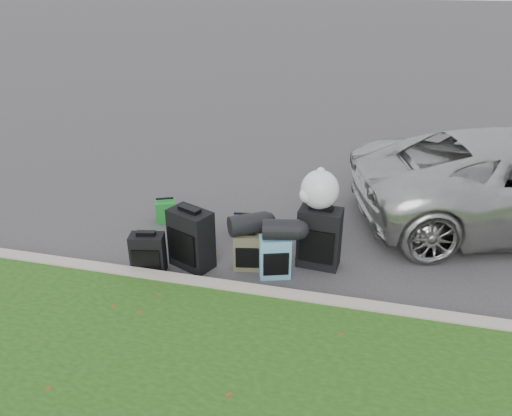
% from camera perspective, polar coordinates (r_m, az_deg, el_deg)
% --- Properties ---
extents(ground, '(120.00, 120.00, 0.00)m').
position_cam_1_polar(ground, '(6.56, 0.43, -5.16)').
color(ground, '#383535').
rests_on(ground, ground).
extents(curb, '(120.00, 0.18, 0.15)m').
position_cam_1_polar(curb, '(5.71, -1.93, -9.53)').
color(curb, '#9E937F').
rests_on(curb, ground).
extents(suitcase_small_black, '(0.44, 0.30, 0.51)m').
position_cam_1_polar(suitcase_small_black, '(6.20, -12.23, -5.11)').
color(suitcase_small_black, black).
rests_on(suitcase_small_black, ground).
extents(suitcase_large_black_left, '(0.61, 0.50, 0.75)m').
position_cam_1_polar(suitcase_large_black_left, '(6.17, -7.41, -3.51)').
color(suitcase_large_black_left, black).
rests_on(suitcase_large_black_left, ground).
extents(suitcase_olive, '(0.38, 0.28, 0.48)m').
position_cam_1_polar(suitcase_olive, '(6.14, -0.92, -4.95)').
color(suitcase_olive, '#46422D').
rests_on(suitcase_olive, ground).
extents(suitcase_teal, '(0.42, 0.32, 0.52)m').
position_cam_1_polar(suitcase_teal, '(5.98, 2.17, -5.62)').
color(suitcase_teal, teal).
rests_on(suitcase_teal, ground).
extents(suitcase_large_black_right, '(0.53, 0.35, 0.77)m').
position_cam_1_polar(suitcase_large_black_right, '(6.18, 7.26, -3.38)').
color(suitcase_large_black_right, black).
rests_on(suitcase_large_black_right, ground).
extents(tote_green, '(0.35, 0.32, 0.32)m').
position_cam_1_polar(tote_green, '(7.42, -10.28, -0.32)').
color(tote_green, '#1B7C28').
rests_on(tote_green, ground).
extents(tote_navy, '(0.28, 0.24, 0.27)m').
position_cam_1_polar(tote_navy, '(6.96, -1.57, -1.94)').
color(tote_navy, navy).
rests_on(tote_navy, ground).
extents(duffel_left, '(0.53, 0.46, 0.25)m').
position_cam_1_polar(duffel_left, '(5.98, -0.89, -1.83)').
color(duffel_left, black).
rests_on(duffel_left, suitcase_olive).
extents(duffel_right, '(0.47, 0.32, 0.24)m').
position_cam_1_polar(duffel_right, '(5.77, 2.88, -2.47)').
color(duffel_right, black).
rests_on(duffel_right, suitcase_teal).
extents(trash_bag, '(0.46, 0.46, 0.46)m').
position_cam_1_polar(trash_bag, '(5.97, 7.30, 2.10)').
color(trash_bag, white).
rests_on(trash_bag, suitcase_large_black_right).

